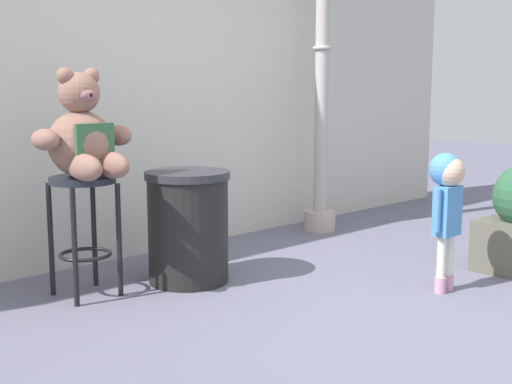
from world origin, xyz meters
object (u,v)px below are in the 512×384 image
lamppost (321,108)px  teddy_bear (83,138)px  bar_stool_with_teddy (84,211)px  child_walking (447,192)px  trash_bin (188,226)px

lamppost → teddy_bear: bearing=-173.2°
bar_stool_with_teddy → teddy_bear: bearing=-90.0°
teddy_bear → lamppost: lamppost is taller
teddy_bear → lamppost: size_ratio=0.23×
teddy_bear → child_walking: (1.67, -1.44, -0.34)m
teddy_bear → trash_bin: (0.64, -0.16, -0.61)m
teddy_bear → lamppost: bearing=6.8°
child_walking → trash_bin: size_ratio=1.19×
child_walking → lamppost: size_ratio=0.31×
bar_stool_with_teddy → lamppost: size_ratio=0.27×
teddy_bear → trash_bin: size_ratio=0.88×
bar_stool_with_teddy → child_walking: size_ratio=0.85×
teddy_bear → child_walking: bearing=-40.8°
trash_bin → lamppost: bearing=14.0°
child_walking → lamppost: lamppost is taller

